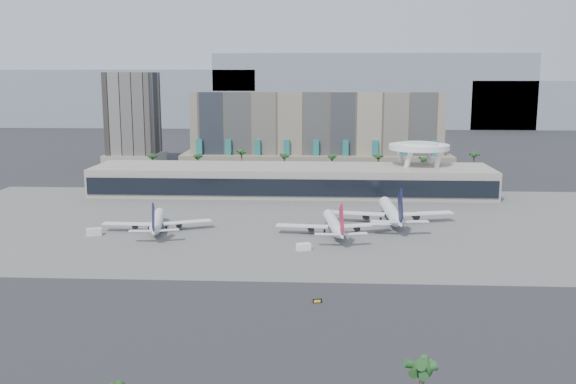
{
  "coord_description": "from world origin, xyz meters",
  "views": [
    {
      "loc": [
        13.18,
        -162.42,
        50.99
      ],
      "look_at": [
        2.3,
        40.0,
        13.63
      ],
      "focal_mm": 40.0,
      "sensor_mm": 36.0,
      "label": 1
    }
  ],
  "objects_px": {
    "airliner_left": "(157,222)",
    "service_vehicle_b": "(304,247)",
    "airliner_centre": "(334,224)",
    "taxiway_sign": "(317,301)",
    "service_vehicle_a": "(94,232)",
    "airliner_right": "(391,212)"
  },
  "relations": [
    {
      "from": "airliner_left",
      "to": "service_vehicle_b",
      "type": "height_order",
      "value": "airliner_left"
    },
    {
      "from": "airliner_left",
      "to": "airliner_centre",
      "type": "distance_m",
      "value": 58.1
    },
    {
      "from": "airliner_left",
      "to": "airliner_centre",
      "type": "relative_size",
      "value": 0.95
    },
    {
      "from": "taxiway_sign",
      "to": "service_vehicle_a",
      "type": "bearing_deg",
      "value": 126.77
    },
    {
      "from": "service_vehicle_a",
      "to": "service_vehicle_b",
      "type": "distance_m",
      "value": 69.09
    },
    {
      "from": "airliner_left",
      "to": "service_vehicle_a",
      "type": "relative_size",
      "value": 7.68
    },
    {
      "from": "airliner_centre",
      "to": "taxiway_sign",
      "type": "bearing_deg",
      "value": -101.12
    },
    {
      "from": "service_vehicle_a",
      "to": "taxiway_sign",
      "type": "xyz_separation_m",
      "value": [
        72.09,
        -57.74,
        -0.7
      ]
    },
    {
      "from": "airliner_left",
      "to": "service_vehicle_a",
      "type": "bearing_deg",
      "value": -170.98
    },
    {
      "from": "taxiway_sign",
      "to": "airliner_centre",
      "type": "bearing_deg",
      "value": 71.11
    },
    {
      "from": "service_vehicle_b",
      "to": "taxiway_sign",
      "type": "distance_m",
      "value": 44.09
    },
    {
      "from": "service_vehicle_b",
      "to": "taxiway_sign",
      "type": "relative_size",
      "value": 1.91
    },
    {
      "from": "airliner_centre",
      "to": "taxiway_sign",
      "type": "distance_m",
      "value": 63.76
    },
    {
      "from": "airliner_centre",
      "to": "taxiway_sign",
      "type": "relative_size",
      "value": 18.6
    },
    {
      "from": "airliner_left",
      "to": "taxiway_sign",
      "type": "bearing_deg",
      "value": -61.39
    },
    {
      "from": "airliner_left",
      "to": "taxiway_sign",
      "type": "relative_size",
      "value": 17.58
    },
    {
      "from": "airliner_left",
      "to": "service_vehicle_a",
      "type": "height_order",
      "value": "airliner_left"
    },
    {
      "from": "taxiway_sign",
      "to": "service_vehicle_b",
      "type": "bearing_deg",
      "value": 81.21
    },
    {
      "from": "airliner_centre",
      "to": "service_vehicle_a",
      "type": "xyz_separation_m",
      "value": [
        -76.92,
        -5.76,
        -2.22
      ]
    },
    {
      "from": "airliner_left",
      "to": "airliner_right",
      "type": "relative_size",
      "value": 0.81
    },
    {
      "from": "airliner_right",
      "to": "service_vehicle_a",
      "type": "height_order",
      "value": "airliner_right"
    },
    {
      "from": "airliner_centre",
      "to": "service_vehicle_b",
      "type": "height_order",
      "value": "airliner_centre"
    }
  ]
}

